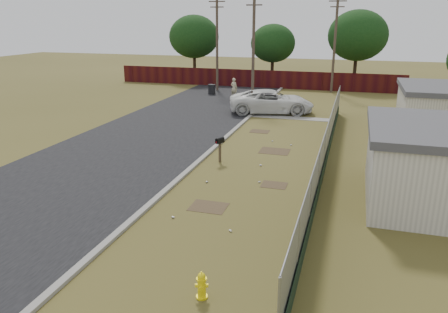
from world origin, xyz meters
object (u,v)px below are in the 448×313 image
(pickup_truck, at_px, (272,102))
(pedestrian, at_px, (234,88))
(fire_hydrant, at_px, (202,286))
(mailbox, at_px, (220,143))
(trash_bin, at_px, (212,89))

(pickup_truck, relative_size, pedestrian, 3.51)
(pickup_truck, height_order, pedestrian, pedestrian)
(fire_hydrant, relative_size, mailbox, 0.60)
(fire_hydrant, xyz_separation_m, pickup_truck, (-2.64, 23.31, 0.52))
(fire_hydrant, relative_size, pickup_truck, 0.12)
(mailbox, bearing_deg, pickup_truck, 88.95)
(fire_hydrant, distance_m, mailbox, 11.22)
(mailbox, xyz_separation_m, trash_bin, (-6.79, 19.28, -0.53))
(fire_hydrant, height_order, trash_bin, trash_bin)
(mailbox, bearing_deg, trash_bin, 109.41)
(trash_bin, bearing_deg, fire_hydrant, -72.20)
(mailbox, relative_size, pedestrian, 0.71)
(pedestrian, distance_m, trash_bin, 2.93)
(trash_bin, bearing_deg, mailbox, -70.59)
(mailbox, height_order, pickup_truck, pickup_truck)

